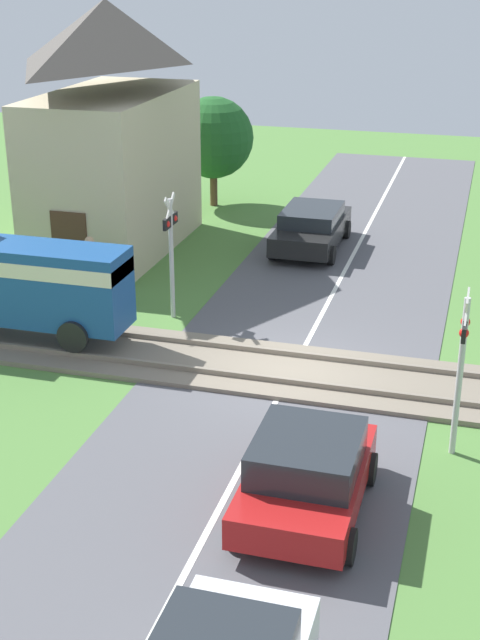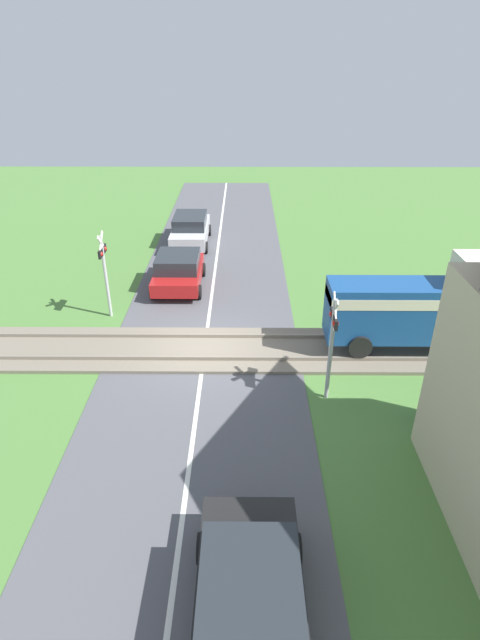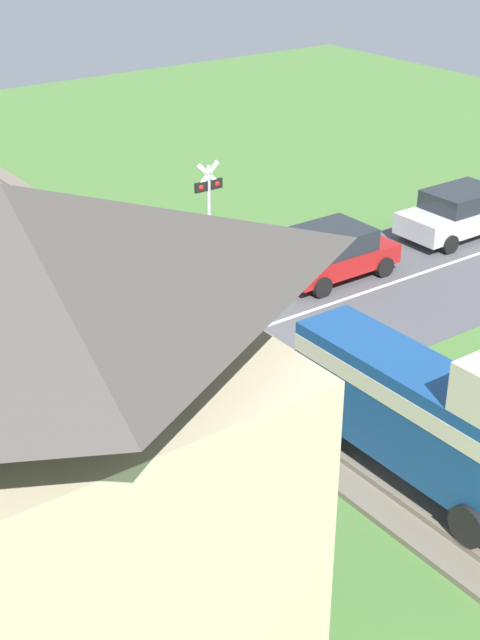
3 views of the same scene
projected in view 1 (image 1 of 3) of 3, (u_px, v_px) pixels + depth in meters
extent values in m
plane|color=#4C7A38|center=(291.00, 374.00, 20.33)|extent=(60.00, 60.00, 0.00)
cube|color=#515156|center=(291.00, 374.00, 20.32)|extent=(48.00, 6.40, 0.02)
cube|color=silver|center=(291.00, 373.00, 20.32)|extent=(48.00, 0.12, 0.00)
cube|color=#756B5B|center=(291.00, 372.00, 20.30)|extent=(2.80, 48.00, 0.12)
cube|color=slate|center=(284.00, 380.00, 19.62)|extent=(0.10, 48.00, 0.12)
cube|color=slate|center=(298.00, 354.00, 20.90)|extent=(0.10, 48.00, 0.12)
cube|color=navy|center=(13.00, 281.00, 21.47)|extent=(1.35, 5.77, 1.90)
cube|color=beige|center=(11.00, 261.00, 21.27)|extent=(1.37, 5.77, 0.36)
cylinder|color=black|center=(73.00, 337.00, 20.73)|extent=(0.14, 0.76, 0.76)
cylinder|color=black|center=(98.00, 315.00, 22.00)|extent=(0.14, 0.76, 0.76)
cube|color=#A81919|center=(306.00, 482.00, 15.13)|extent=(3.61, 1.90, 0.56)
cube|color=#23282D|center=(307.00, 453.00, 14.91)|extent=(1.99, 1.75, 0.60)
cylinder|color=black|center=(269.00, 454.00, 16.52)|extent=(0.60, 0.18, 0.60)
cylinder|color=black|center=(371.00, 469.00, 16.04)|extent=(0.60, 0.18, 0.60)
cylinder|color=black|center=(233.00, 527.00, 14.44)|extent=(0.60, 0.18, 0.60)
cylinder|color=black|center=(349.00, 546.00, 13.96)|extent=(0.60, 0.18, 0.60)
cube|color=black|center=(311.00, 231.00, 28.67)|extent=(4.38, 1.87, 0.60)
cube|color=#23282D|center=(312.00, 215.00, 28.47)|extent=(2.41, 1.72, 0.46)
cylinder|color=black|center=(332.00, 255.00, 27.29)|extent=(0.60, 0.18, 0.60)
cylinder|color=black|center=(272.00, 250.00, 27.76)|extent=(0.60, 0.18, 0.60)
cylinder|color=black|center=(347.00, 230.00, 29.81)|extent=(0.60, 0.18, 0.60)
cylinder|color=black|center=(293.00, 225.00, 30.28)|extent=(0.60, 0.18, 0.60)
cylinder|color=#B7B7B7|center=(459.00, 378.00, 16.54)|extent=(0.12, 0.12, 3.20)
cube|color=black|center=(465.00, 327.00, 16.14)|extent=(0.90, 0.08, 0.28)
sphere|color=red|center=(464.00, 333.00, 15.91)|extent=(0.18, 0.18, 0.18)
sphere|color=red|center=(465.00, 322.00, 16.38)|extent=(0.18, 0.18, 0.18)
cube|color=silver|center=(466.00, 311.00, 16.02)|extent=(0.72, 0.04, 0.72)
cube|color=silver|center=(466.00, 311.00, 16.02)|extent=(0.72, 0.04, 0.72)
cylinder|color=#B7B7B7|center=(172.00, 259.00, 22.89)|extent=(0.12, 0.12, 3.20)
cube|color=black|center=(170.00, 221.00, 22.50)|extent=(0.90, 0.08, 0.28)
sphere|color=red|center=(174.00, 218.00, 22.74)|extent=(0.18, 0.18, 0.18)
sphere|color=red|center=(167.00, 224.00, 22.26)|extent=(0.18, 0.18, 0.18)
cube|color=silver|center=(170.00, 209.00, 22.37)|extent=(0.72, 0.04, 0.72)
cube|color=silver|center=(170.00, 209.00, 22.37)|extent=(0.72, 0.04, 0.72)
cube|color=#C6B793|center=(114.00, 172.00, 28.03)|extent=(6.70, 3.54, 4.96)
pyramid|color=#47423D|center=(106.00, 30.00, 26.39)|extent=(7.23, 3.82, 1.79)
cube|color=#472D1E|center=(70.00, 247.00, 25.59)|extent=(0.06, 1.10, 2.10)
cylinder|color=#2D4C8E|center=(91.00, 270.00, 24.77)|extent=(0.42, 0.42, 1.43)
sphere|color=tan|center=(89.00, 241.00, 24.45)|extent=(0.26, 0.26, 0.26)
cylinder|color=brown|center=(214.00, 188.00, 33.57)|extent=(0.28, 0.28, 1.29)
sphere|color=#1E5623|center=(213.00, 138.00, 32.83)|extent=(2.99, 2.99, 2.99)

